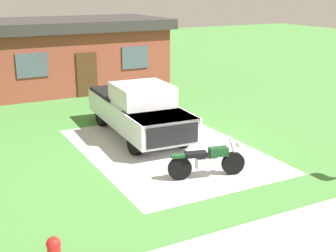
% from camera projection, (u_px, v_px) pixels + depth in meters
% --- Properties ---
extents(ground_plane, '(80.00, 80.00, 0.00)m').
position_uv_depth(ground_plane, '(167.00, 150.00, 14.87)').
color(ground_plane, '#4C8A40').
extents(driveway_pad, '(5.09, 7.30, 0.01)m').
position_uv_depth(driveway_pad, '(167.00, 150.00, 14.87)').
color(driveway_pad, beige).
rests_on(driveway_pad, ground).
extents(sidewalk_strip, '(36.00, 1.80, 0.01)m').
position_uv_depth(sidewalk_strip, '(299.00, 234.00, 9.80)').
color(sidewalk_strip, silver).
rests_on(sidewalk_strip, ground).
extents(motorcycle, '(2.18, 0.86, 1.09)m').
position_uv_depth(motorcycle, '(208.00, 161.00, 12.62)').
color(motorcycle, black).
rests_on(motorcycle, ground).
extents(pickup_truck, '(2.28, 5.72, 1.90)m').
position_uv_depth(pickup_truck, '(138.00, 108.00, 16.17)').
color(pickup_truck, black).
rests_on(pickup_truck, ground).
extents(neighbor_house, '(9.60, 5.60, 3.50)m').
position_uv_depth(neighbor_house, '(71.00, 53.00, 23.76)').
color(neighbor_house, brown).
rests_on(neighbor_house, ground).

